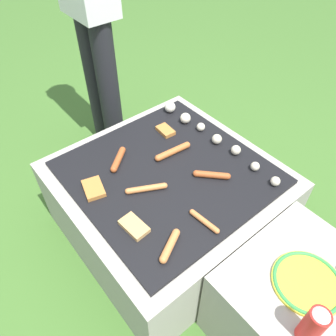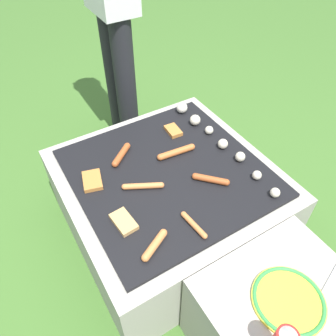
{
  "view_description": "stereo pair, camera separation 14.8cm",
  "coord_description": "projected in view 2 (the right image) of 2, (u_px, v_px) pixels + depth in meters",
  "views": [
    {
      "loc": [
        0.81,
        -0.66,
        1.5
      ],
      "look_at": [
        0.0,
        0.0,
        0.45
      ],
      "focal_mm": 35.0,
      "sensor_mm": 36.0,
      "label": 1
    },
    {
      "loc": [
        0.9,
        -0.54,
        1.5
      ],
      "look_at": [
        0.0,
        0.0,
        0.45
      ],
      "focal_mm": 35.0,
      "sensor_mm": 36.0,
      "label": 2
    }
  ],
  "objects": [
    {
      "name": "ground_plane",
      "position": [
        168.0,
        226.0,
        1.8
      ],
      "size": [
        14.0,
        14.0,
        0.0
      ],
      "primitive_type": "plane",
      "color": "#3D6628"
    },
    {
      "name": "grill",
      "position": [
        168.0,
        202.0,
        1.65
      ],
      "size": [
        0.93,
        0.93,
        0.43
      ],
      "color": "#9E998E",
      "rests_on": "ground_plane"
    },
    {
      "name": "side_ledge",
      "position": [
        275.0,
        324.0,
        1.23
      ],
      "size": [
        0.48,
        0.54,
        0.43
      ],
      "color": "#9E998E",
      "rests_on": "ground_plane"
    },
    {
      "name": "sausage_back_right",
      "position": [
        143.0,
        186.0,
        1.41
      ],
      "size": [
        0.1,
        0.17,
        0.03
      ],
      "color": "#C6753D",
      "rests_on": "grill"
    },
    {
      "name": "sausage_front_right",
      "position": [
        211.0,
        179.0,
        1.44
      ],
      "size": [
        0.13,
        0.13,
        0.03
      ],
      "color": "#A34C23",
      "rests_on": "grill"
    },
    {
      "name": "sausage_mid_left",
      "position": [
        121.0,
        155.0,
        1.55
      ],
      "size": [
        0.12,
        0.14,
        0.03
      ],
      "color": "#A34C23",
      "rests_on": "grill"
    },
    {
      "name": "sausage_back_left",
      "position": [
        194.0,
        225.0,
        1.27
      ],
      "size": [
        0.15,
        0.03,
        0.02
      ],
      "color": "#C6753D",
      "rests_on": "grill"
    },
    {
      "name": "sausage_front_center",
      "position": [
        155.0,
        245.0,
        1.2
      ],
      "size": [
        0.09,
        0.14,
        0.03
      ],
      "color": "#C6753D",
      "rests_on": "grill"
    },
    {
      "name": "sausage_mid_right",
      "position": [
        176.0,
        152.0,
        1.56
      ],
      "size": [
        0.05,
        0.2,
        0.03
      ],
      "color": "#B7602D",
      "rests_on": "grill"
    },
    {
      "name": "bread_slice_right",
      "position": [
        92.0,
        180.0,
        1.44
      ],
      "size": [
        0.13,
        0.11,
        0.02
      ],
      "color": "#B27033",
      "rests_on": "grill"
    },
    {
      "name": "bread_slice_center",
      "position": [
        173.0,
        131.0,
        1.69
      ],
      "size": [
        0.1,
        0.07,
        0.02
      ],
      "color": "#B27033",
      "rests_on": "grill"
    },
    {
      "name": "bread_slice_left",
      "position": [
        124.0,
        222.0,
        1.28
      ],
      "size": [
        0.12,
        0.08,
        0.02
      ],
      "color": "tan",
      "rests_on": "grill"
    },
    {
      "name": "mushroom_row",
      "position": [
        213.0,
        135.0,
        1.64
      ],
      "size": [
        0.76,
        0.07,
        0.06
      ],
      "color": "silver",
      "rests_on": "grill"
    },
    {
      "name": "plate_colorful",
      "position": [
        289.0,
        300.0,
        1.06
      ],
      "size": [
        0.24,
        0.24,
        0.02
      ],
      "color": "yellow",
      "rests_on": "side_ledge"
    },
    {
      "name": "fork_utensil",
      "position": [
        334.0,
        271.0,
        1.14
      ],
      "size": [
        0.08,
        0.2,
        0.01
      ],
      "color": "silver",
      "rests_on": "side_ledge"
    }
  ]
}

